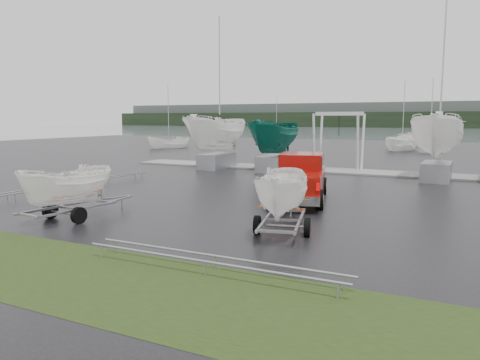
% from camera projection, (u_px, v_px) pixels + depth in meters
% --- Properties ---
extents(ground_plane, '(120.00, 120.00, 0.00)m').
position_uv_depth(ground_plane, '(239.00, 199.00, 21.49)').
color(ground_plane, black).
rests_on(ground_plane, ground).
extents(lake, '(300.00, 300.00, 0.00)m').
position_uv_depth(lake, '(430.00, 134.00, 110.06)').
color(lake, slate).
rests_on(lake, ground).
extents(grass_verge, '(40.00, 40.00, 0.00)m').
position_uv_depth(grass_verge, '(42.00, 267.00, 11.74)').
color(grass_verge, black).
rests_on(grass_verge, ground).
extents(dock, '(30.00, 3.00, 0.12)m').
position_uv_depth(dock, '(322.00, 170.00, 32.99)').
color(dock, gray).
rests_on(dock, ground).
extents(treeline, '(300.00, 8.00, 6.00)m').
position_uv_depth(treeline, '(447.00, 120.00, 171.66)').
color(treeline, black).
rests_on(treeline, ground).
extents(far_hill, '(300.00, 6.00, 10.00)m').
position_uv_depth(far_hill, '(449.00, 114.00, 178.48)').
color(far_hill, '#4C5651').
rests_on(far_hill, ground).
extents(pickup_truck, '(3.59, 6.52, 2.06)m').
position_uv_depth(pickup_truck, '(300.00, 176.00, 21.37)').
color(pickup_truck, maroon).
rests_on(pickup_truck, ground).
extents(trailer_hitched, '(2.05, 3.78, 4.71)m').
position_uv_depth(trailer_hitched, '(283.00, 155.00, 14.76)').
color(trailer_hitched, '#94979C').
rests_on(trailer_hitched, ground).
extents(trailer_parked, '(1.83, 3.70, 4.46)m').
position_uv_depth(trailer_parked, '(66.00, 154.00, 16.78)').
color(trailer_parked, '#94979C').
rests_on(trailer_parked, ground).
extents(boat_hoist, '(3.30, 2.18, 4.12)m').
position_uv_depth(boat_hoist, '(339.00, 133.00, 32.15)').
color(boat_hoist, silver).
rests_on(boat_hoist, ground).
extents(keelboat_0, '(2.78, 3.20, 10.96)m').
position_uv_depth(keelboat_0, '(216.00, 108.00, 33.95)').
color(keelboat_0, '#94979C').
rests_on(keelboat_0, ground).
extents(keelboat_1, '(2.46, 3.20, 7.64)m').
position_uv_depth(keelboat_1, '(275.00, 115.00, 32.18)').
color(keelboat_1, '#94979C').
rests_on(keelboat_1, ground).
extents(keelboat_2, '(2.88, 3.20, 11.06)m').
position_uv_depth(keelboat_2, '(440.00, 103.00, 27.24)').
color(keelboat_2, '#94979C').
rests_on(keelboat_2, ground).
extents(mast_rack_0, '(0.56, 6.50, 0.06)m').
position_uv_depth(mast_rack_0, '(105.00, 178.00, 26.33)').
color(mast_rack_0, '#94979C').
rests_on(mast_rack_0, ground).
extents(mast_rack_1, '(0.56, 6.50, 0.06)m').
position_uv_depth(mast_rack_1, '(11.00, 193.00, 21.02)').
color(mast_rack_1, '#94979C').
rests_on(mast_rack_1, ground).
extents(mast_rack_2, '(7.00, 0.56, 0.06)m').
position_uv_depth(mast_rack_2, '(210.00, 259.00, 11.25)').
color(mast_rack_2, '#94979C').
rests_on(mast_rack_2, ground).
extents(moored_boat_0, '(2.99, 3.01, 10.92)m').
position_uv_depth(moored_boat_0, '(169.00, 148.00, 58.15)').
color(moored_boat_0, white).
rests_on(moored_boat_0, ground).
extents(moored_boat_1, '(3.37, 3.43, 11.93)m').
position_uv_depth(moored_boat_1, '(402.00, 150.00, 54.59)').
color(moored_boat_1, white).
rests_on(moored_boat_1, ground).
extents(moored_boat_2, '(2.56, 2.59, 10.64)m').
position_uv_depth(moored_boat_2, '(429.00, 152.00, 51.00)').
color(moored_boat_2, white).
rests_on(moored_boat_2, ground).
extents(moored_boat_4, '(2.34, 2.39, 10.91)m').
position_uv_depth(moored_boat_4, '(276.00, 136.00, 93.81)').
color(moored_boat_4, white).
rests_on(moored_boat_4, ground).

